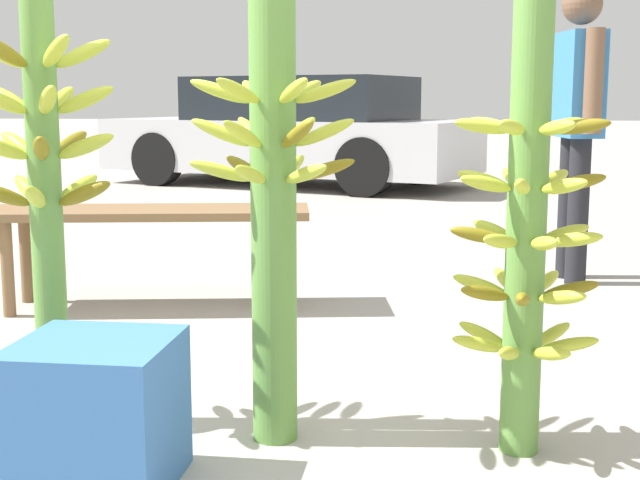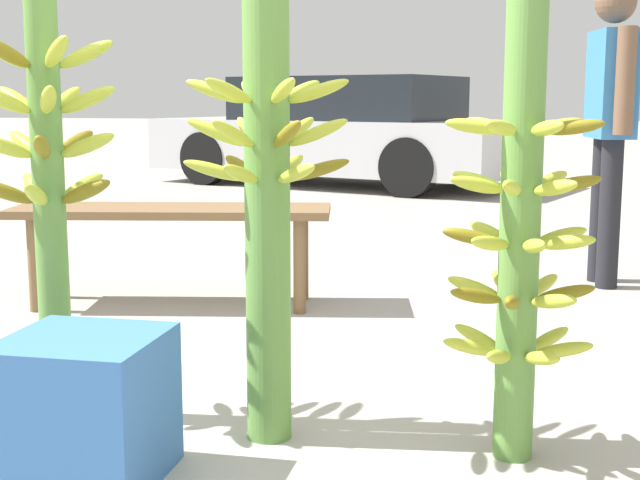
# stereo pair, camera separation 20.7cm
# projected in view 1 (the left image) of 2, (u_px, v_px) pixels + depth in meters

# --- Properties ---
(ground_plane) EXTENTS (80.00, 80.00, 0.00)m
(ground_plane) POSITION_uv_depth(u_px,v_px,m) (275.00, 460.00, 2.59)
(ground_plane) COLOR #9E998E
(banana_stalk_left) EXTENTS (0.46, 0.46, 1.65)m
(banana_stalk_left) POSITION_uv_depth(u_px,v_px,m) (43.00, 155.00, 2.76)
(banana_stalk_left) COLOR #5B8C3D
(banana_stalk_left) RESTS_ON ground_plane
(banana_stalk_center) EXTENTS (0.50, 0.50, 1.61)m
(banana_stalk_center) POSITION_uv_depth(u_px,v_px,m) (273.00, 173.00, 2.63)
(banana_stalk_center) COLOR #5B8C3D
(banana_stalk_center) RESTS_ON ground_plane
(banana_stalk_right) EXTENTS (0.44, 0.44, 1.44)m
(banana_stalk_right) POSITION_uv_depth(u_px,v_px,m) (527.00, 220.00, 2.55)
(banana_stalk_right) COLOR #5B8C3D
(banana_stalk_right) RESTS_ON ground_plane
(vendor_person) EXTENTS (0.25, 0.63, 1.66)m
(vendor_person) POSITION_uv_depth(u_px,v_px,m) (578.00, 107.00, 4.99)
(vendor_person) COLOR black
(vendor_person) RESTS_ON ground_plane
(market_bench) EXTENTS (1.64, 0.70, 0.50)m
(market_bench) POSITION_uv_depth(u_px,v_px,m) (148.00, 222.00, 4.41)
(market_bench) COLOR brown
(market_bench) RESTS_ON ground_plane
(parked_car) EXTENTS (4.71, 3.10, 1.28)m
(parked_car) POSITION_uv_depth(u_px,v_px,m) (292.00, 133.00, 10.66)
(parked_car) COLOR #B7B7BC
(parked_car) RESTS_ON ground_plane
(produce_crate) EXTENTS (0.41, 0.41, 0.41)m
(produce_crate) POSITION_uv_depth(u_px,v_px,m) (97.00, 415.00, 2.39)
(produce_crate) COLOR #386BB2
(produce_crate) RESTS_ON ground_plane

